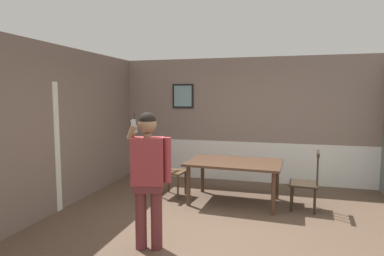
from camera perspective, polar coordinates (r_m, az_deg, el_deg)
name	(u,v)px	position (r m, az deg, el deg)	size (l,w,h in m)	color
ground_plane	(220,232)	(4.71, 5.05, -17.81)	(6.25, 6.25, 0.00)	brown
room_back_partition	(244,122)	(7.16, 9.13, 1.02)	(5.52, 0.17, 2.69)	gray
room_left_partition	(47,130)	(5.54, -24.16, -0.31)	(0.13, 5.68, 2.69)	#756056
dining_table	(234,166)	(5.74, 7.48, -6.67)	(1.67, 1.13, 0.73)	#4C3323
chair_near_window	(306,182)	(5.69, 19.51, -8.99)	(0.49, 0.49, 0.98)	#2D2319
chair_by_doorway	(171,170)	(6.12, -3.70, -7.42)	(0.49, 0.49, 1.02)	#513823
person_figure	(149,172)	(3.96, -7.66, -7.65)	(0.53, 0.29, 1.69)	brown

